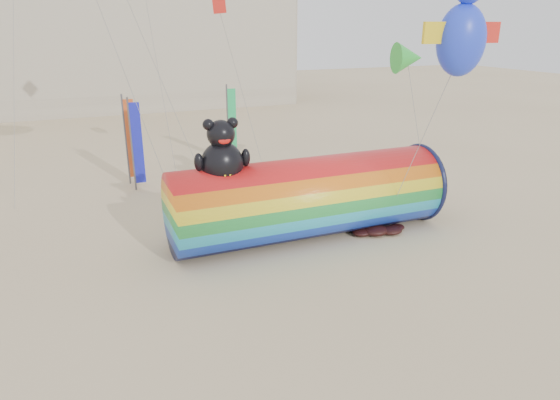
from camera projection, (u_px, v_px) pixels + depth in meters
name	position (u px, v px, depth m)	size (l,w,h in m)	color
ground	(283.00, 274.00, 18.66)	(160.00, 160.00, 0.00)	#CCB58C
hotel_building	(0.00, 9.00, 50.89)	(60.40, 15.40, 20.60)	#B7AD99
windsock_assembly	(308.00, 196.00, 21.56)	(12.05, 3.67, 5.56)	red
kite_handler	(356.00, 212.00, 22.34)	(0.66, 0.44, 1.82)	#505056
fabric_bundle	(379.00, 230.00, 22.24)	(2.62, 1.35, 0.41)	#390F0A
festival_banners	(169.00, 135.00, 29.67)	(7.43, 3.89, 5.20)	#59595E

